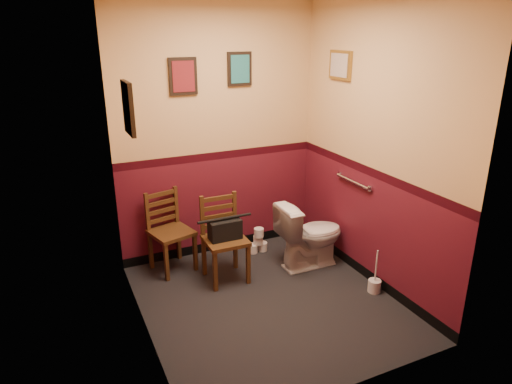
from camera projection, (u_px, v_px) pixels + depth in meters
floor at (267, 302)px, 4.23m from camera, size 2.20×2.40×0.00m
wall_back at (218, 133)px, 4.80m from camera, size 2.20×0.00×2.70m
wall_front at (358, 211)px, 2.75m from camera, size 2.20×0.00×2.70m
wall_left at (135, 179)px, 3.34m from camera, size 0.00×2.40×2.70m
wall_right at (375, 148)px, 4.21m from camera, size 0.00×2.40×2.70m
grab_bar at (353, 181)px, 4.55m from camera, size 0.05×0.56×0.06m
framed_print_back_a at (183, 76)px, 4.44m from camera, size 0.28×0.04×0.36m
framed_print_back_b at (240, 69)px, 4.66m from camera, size 0.26×0.04×0.34m
framed_print_left at (128, 108)px, 3.26m from camera, size 0.04×0.30×0.38m
framed_print_right at (340, 65)px, 4.48m from camera, size 0.04×0.34×0.28m
toilet at (310, 235)px, 4.78m from camera, size 0.72×0.41×0.70m
toilet_brush at (374, 285)px, 4.37m from camera, size 0.12×0.12×0.44m
chair_left at (170, 231)px, 4.70m from camera, size 0.48×0.48×0.84m
chair_right at (224, 239)px, 4.51m from camera, size 0.41×0.41×0.86m
handbag at (225, 229)px, 4.44m from camera, size 0.31×0.16×0.23m
tp_stack at (258, 242)px, 5.14m from camera, size 0.23×0.14×0.30m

